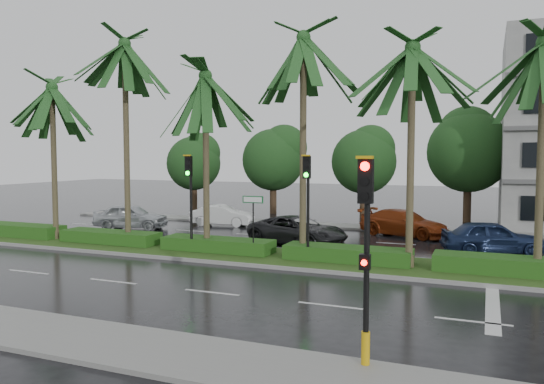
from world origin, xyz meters
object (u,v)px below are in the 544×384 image
at_px(signal_median_left, 190,189).
at_px(car_blue, 492,237).
at_px(signal_near, 366,252).
at_px(car_silver, 131,216).
at_px(street_sign, 253,211).
at_px(car_white, 222,215).
at_px(car_red, 404,223).
at_px(car_darkgrey, 298,230).

distance_m(signal_median_left, car_blue, 13.88).
bearing_deg(signal_near, car_silver, 138.52).
xyz_separation_m(street_sign, car_white, (-6.34, 9.28, -1.47)).
distance_m(car_white, car_red, 11.34).
bearing_deg(signal_median_left, car_blue, 24.14).
bearing_deg(car_white, car_red, -98.89).
height_order(street_sign, car_white, street_sign).
bearing_deg(signal_near, car_darkgrey, 114.58).
bearing_deg(car_blue, street_sign, 103.09).
relative_size(street_sign, car_red, 0.52).
relative_size(signal_near, signal_median_left, 1.00).
height_order(signal_median_left, car_silver, signal_median_left).
xyz_separation_m(street_sign, car_blue, (9.50, 5.42, -1.37)).
height_order(signal_near, car_white, signal_near).
xyz_separation_m(car_silver, car_red, (15.84, 3.34, -0.03)).
xyz_separation_m(car_silver, car_blue, (20.34, -0.49, -0.00)).
distance_m(signal_median_left, car_red, 12.57).
xyz_separation_m(signal_near, signal_median_left, (-10.00, 9.69, 0.49)).
height_order(car_red, car_blue, car_blue).
relative_size(car_silver, car_darkgrey, 0.86).
xyz_separation_m(street_sign, car_red, (5.00, 9.25, -1.40)).
relative_size(street_sign, car_blue, 0.59).
xyz_separation_m(signal_median_left, car_red, (8.00, 9.43, -2.27)).
bearing_deg(street_sign, car_red, 61.60).
bearing_deg(car_white, signal_near, -153.84).
xyz_separation_m(signal_median_left, car_white, (-3.34, 9.47, -2.34)).
xyz_separation_m(signal_near, car_darkgrey, (-6.50, 14.21, -1.79)).
height_order(car_white, car_red, car_red).
relative_size(signal_near, car_blue, 0.98).
bearing_deg(car_silver, signal_median_left, -141.09).
bearing_deg(car_white, car_blue, -112.41).
height_order(car_silver, car_red, car_silver).
relative_size(signal_median_left, car_silver, 0.98).
xyz_separation_m(signal_near, car_white, (-13.34, 19.15, -1.84)).
height_order(street_sign, car_red, street_sign).
distance_m(signal_near, car_red, 19.30).
xyz_separation_m(street_sign, car_silver, (-10.84, 5.91, -1.36)).
bearing_deg(car_silver, car_white, -66.39).
height_order(signal_near, street_sign, signal_near).
bearing_deg(car_silver, car_red, -91.37).
height_order(signal_near, signal_median_left, signal_median_left).
bearing_deg(car_blue, car_silver, 72.01).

